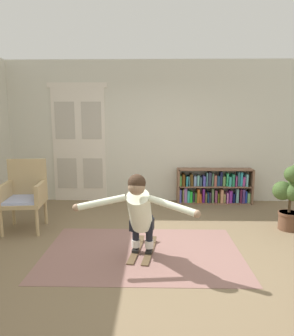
% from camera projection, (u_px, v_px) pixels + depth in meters
% --- Properties ---
extents(ground_plane, '(7.20, 7.20, 0.00)m').
position_uv_depth(ground_plane, '(150.00, 253.00, 3.98)').
color(ground_plane, '#786448').
extents(back_wall, '(6.00, 0.10, 2.90)m').
position_uv_depth(back_wall, '(151.00, 132.00, 6.30)').
color(back_wall, beige).
rests_on(back_wall, ground).
extents(double_door, '(1.22, 0.05, 2.45)m').
position_uv_depth(double_door, '(79.00, 143.00, 6.31)').
color(double_door, silver).
rests_on(double_door, ground).
extents(rug, '(2.58, 1.67, 0.01)m').
position_uv_depth(rug, '(143.00, 252.00, 4.00)').
color(rug, '#8A625B').
rests_on(rug, ground).
extents(bookshelf, '(1.54, 0.30, 0.72)m').
position_uv_depth(bookshelf, '(213.00, 188.00, 6.25)').
color(bookshelf, brown).
rests_on(bookshelf, ground).
extents(wicker_chair, '(0.66, 0.66, 1.10)m').
position_uv_depth(wicker_chair, '(25.00, 193.00, 4.77)').
color(wicker_chair, tan).
rests_on(wicker_chair, ground).
extents(potted_plant, '(0.54, 0.41, 1.07)m').
position_uv_depth(potted_plant, '(293.00, 189.00, 4.67)').
color(potted_plant, brown).
rests_on(potted_plant, ground).
extents(skis_pair, '(0.38, 0.80, 0.07)m').
position_uv_depth(skis_pair, '(143.00, 250.00, 4.02)').
color(skis_pair, brown).
rests_on(skis_pair, rug).
extents(person_skier, '(1.47, 0.74, 1.05)m').
position_uv_depth(person_skier, '(139.00, 210.00, 3.69)').
color(person_skier, white).
rests_on(person_skier, skis_pair).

